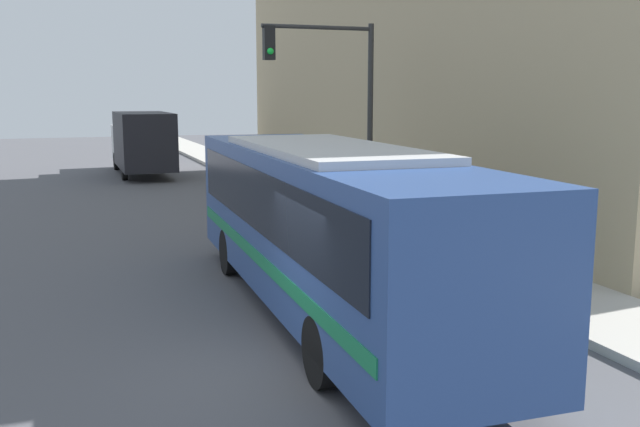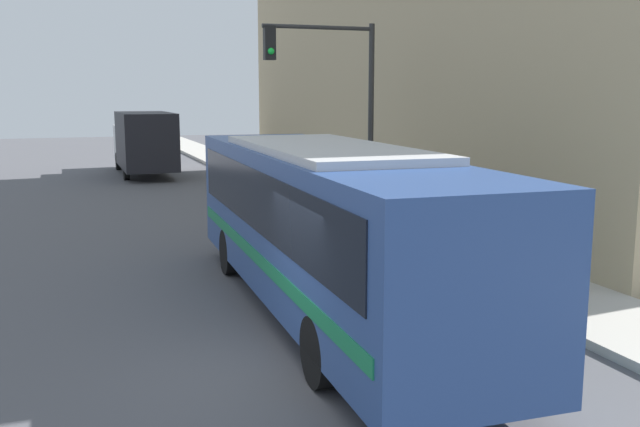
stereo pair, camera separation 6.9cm
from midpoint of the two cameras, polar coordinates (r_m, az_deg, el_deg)
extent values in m
plane|color=#515156|center=(10.66, -1.29, -12.47)|extent=(120.00, 120.00, 0.00)
cube|color=#B7B2A8|center=(30.93, -3.26, 2.29)|extent=(2.45, 70.00, 0.16)
cube|color=tan|center=(27.37, 8.84, 13.89)|extent=(6.00, 27.14, 12.21)
cube|color=#2D4C8C|center=(12.79, 0.27, -0.76)|extent=(2.85, 11.29, 2.56)
cube|color=black|center=(12.72, 0.28, 1.28)|extent=(2.86, 10.40, 1.07)
cube|color=#197F4C|center=(12.91, 0.27, -3.21)|extent=(2.87, 10.85, 0.24)
cube|color=silver|center=(12.62, 0.28, 5.18)|extent=(2.48, 6.24, 0.16)
cylinder|color=black|center=(16.60, 0.04, -2.58)|extent=(0.31, 1.02, 1.01)
cylinder|color=black|center=(16.07, -7.39, -3.07)|extent=(0.31, 1.02, 1.01)
cylinder|color=black|center=(10.79, 11.18, -9.52)|extent=(0.31, 1.02, 1.01)
cylinder|color=black|center=(9.95, -0.08, -11.01)|extent=(0.31, 1.02, 1.01)
cube|color=black|center=(35.60, -13.98, 5.72)|extent=(2.40, 5.94, 2.65)
cube|color=silver|center=(39.72, -14.62, 5.51)|extent=(2.28, 2.31, 1.87)
cylinder|color=black|center=(39.30, -16.03, 4.03)|extent=(0.25, 0.90, 0.90)
cylinder|color=black|center=(34.51, -15.42, 3.34)|extent=(0.25, 0.90, 0.90)
cylinder|color=red|center=(17.25, 9.04, -2.51)|extent=(0.27, 0.27, 0.52)
sphere|color=red|center=(17.18, 9.07, -1.40)|extent=(0.26, 0.26, 0.26)
cylinder|color=red|center=(17.12, 9.29, -2.52)|extent=(0.12, 0.16, 0.12)
cylinder|color=#2D2D2D|center=(20.70, 3.93, 6.93)|extent=(0.16, 0.16, 5.78)
cylinder|color=#2D2D2D|center=(20.16, -0.28, 14.67)|extent=(3.20, 0.11, 0.11)
cube|color=black|center=(19.69, -4.22, 13.46)|extent=(0.30, 0.24, 0.90)
sphere|color=#19D83F|center=(19.55, -4.09, 12.83)|extent=(0.18, 0.18, 0.18)
cylinder|color=#2D2D2D|center=(19.83, 4.84, -0.16)|extent=(0.06, 0.06, 0.99)
cylinder|color=#4C4C51|center=(19.74, 4.86, 1.56)|extent=(0.14, 0.14, 0.22)
cylinder|color=#47382D|center=(18.47, 8.00, -1.33)|extent=(0.28, 0.28, 0.75)
cylinder|color=black|center=(18.35, 8.05, 0.77)|extent=(0.34, 0.34, 0.62)
sphere|color=tan|center=(18.30, 8.08, 2.04)|extent=(0.20, 0.20, 0.20)
camera|label=1|loc=(0.03, -90.12, -0.02)|focal=40.00mm
camera|label=2|loc=(0.03, 89.88, 0.02)|focal=40.00mm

